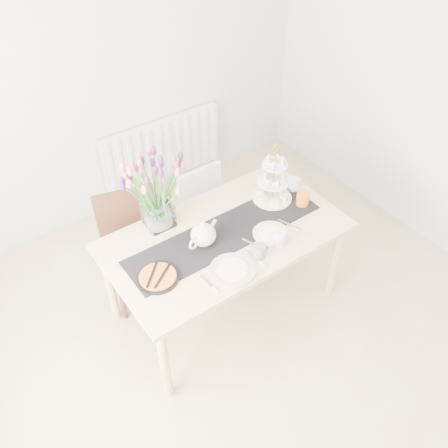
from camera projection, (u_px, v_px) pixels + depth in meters
room_shell at (285, 236)px, 2.34m from camera, size 4.50×4.50×4.50m
radiator at (163, 150)px, 4.45m from camera, size 1.20×0.08×0.60m
dining_table at (225, 242)px, 3.21m from camera, size 1.60×0.90×0.75m
chair_brown at (133, 239)px, 3.46m from camera, size 0.53×0.53×0.88m
chair_white at (208, 210)px, 3.79m from camera, size 0.40×0.40×0.79m
table_runner at (225, 233)px, 3.16m from camera, size 1.40×0.35×0.01m
tulip_vase at (154, 183)px, 2.99m from camera, size 0.65×0.65×0.55m
cake_stand at (273, 186)px, 3.35m from camera, size 0.28×0.28×0.41m
teapot at (203, 235)px, 3.03m from camera, size 0.32×0.29×0.17m
cream_jug at (294, 184)px, 3.49m from camera, size 0.11×0.11×0.09m
tart_tin at (158, 278)px, 2.85m from camera, size 0.25×0.25×0.03m
mug_grey at (260, 251)px, 2.98m from camera, size 0.08×0.08×0.09m
mug_white at (279, 238)px, 3.06m from camera, size 0.10×0.10×0.10m
mug_orange at (303, 199)px, 3.35m from camera, size 0.13×0.13×0.11m
plate_left at (232, 270)px, 2.91m from camera, size 0.29×0.29×0.01m
plate_right at (271, 234)px, 3.15m from camera, size 0.32×0.32×0.01m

